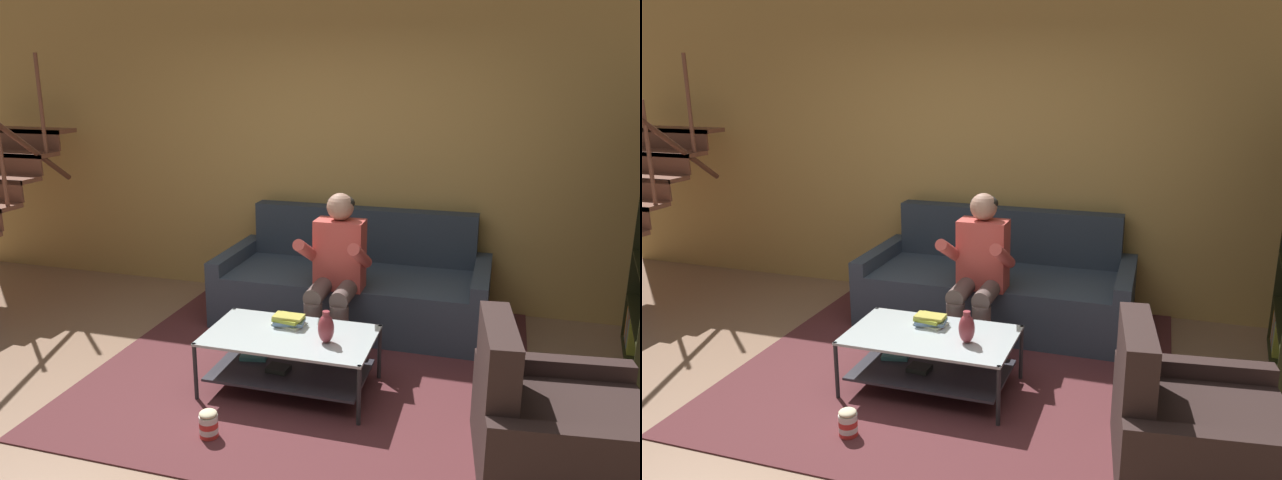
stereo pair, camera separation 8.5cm
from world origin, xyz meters
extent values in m
plane|color=#95725A|center=(0.00, 0.00, 0.00)|extent=(16.80, 16.80, 0.00)
cube|color=tan|center=(0.00, 2.46, 1.45)|extent=(8.40, 0.12, 2.90)
cube|color=brown|center=(-3.22, 1.77, 1.35)|extent=(1.05, 0.28, 0.04)
cube|color=brown|center=(-3.22, 1.64, 1.27)|extent=(1.05, 0.02, 0.20)
cube|color=brown|center=(-3.22, 2.04, 1.55)|extent=(1.05, 0.28, 0.04)
cube|color=brown|center=(-3.22, 1.91, 1.47)|extent=(1.05, 0.02, 0.20)
cylinder|color=brown|center=(-2.74, 1.21, 1.43)|extent=(0.04, 0.04, 0.90)
cylinder|color=brown|center=(-2.74, 1.77, 1.82)|extent=(0.04, 0.04, 0.90)
cube|color=#354151|center=(0.20, 1.83, 0.23)|extent=(2.01, 0.99, 0.46)
cube|color=#2D3744|center=(0.20, 2.23, 0.69)|extent=(2.01, 0.18, 0.47)
cube|color=#354151|center=(-0.87, 1.83, 0.29)|extent=(0.13, 0.99, 0.58)
cube|color=#354151|center=(1.28, 1.83, 0.29)|extent=(0.13, 0.99, 0.58)
cylinder|color=brown|center=(0.10, 1.02, 0.23)|extent=(0.14, 0.14, 0.46)
cylinder|color=brown|center=(0.30, 1.02, 0.23)|extent=(0.14, 0.14, 0.46)
cylinder|color=brown|center=(0.10, 1.20, 0.50)|extent=(0.14, 0.42, 0.14)
cylinder|color=brown|center=(0.30, 1.20, 0.50)|extent=(0.14, 0.42, 0.14)
cube|color=#C74C44|center=(0.20, 1.41, 0.73)|extent=(0.38, 0.22, 0.55)
cylinder|color=#C74C44|center=(0.00, 1.23, 0.79)|extent=(0.09, 0.49, 0.31)
cylinder|color=#C74C44|center=(0.41, 1.23, 0.79)|extent=(0.09, 0.49, 0.31)
sphere|color=tan|center=(0.20, 1.41, 1.11)|extent=(0.21, 0.21, 0.21)
ellipsoid|color=black|center=(0.20, 1.43, 1.14)|extent=(0.21, 0.21, 0.13)
cube|color=silver|center=(0.09, 0.55, 0.40)|extent=(1.13, 0.66, 0.02)
cube|color=#313038|center=(0.09, 0.55, 0.14)|extent=(1.04, 0.61, 0.02)
cylinder|color=#292A2D|center=(-0.46, 0.24, 0.20)|extent=(0.03, 0.03, 0.41)
cylinder|color=#292A2D|center=(0.64, 0.24, 0.20)|extent=(0.03, 0.03, 0.41)
cylinder|color=#292A2D|center=(-0.46, 0.87, 0.20)|extent=(0.03, 0.03, 0.41)
cylinder|color=#292A2D|center=(0.64, 0.87, 0.20)|extent=(0.03, 0.03, 0.41)
cube|color=teal|center=(-0.21, 0.63, 0.17)|extent=(0.20, 0.15, 0.03)
cube|color=#242825|center=(0.02, 0.50, 0.17)|extent=(0.16, 0.13, 0.03)
cube|color=#59292D|center=(0.15, 1.09, 0.01)|extent=(3.03, 3.27, 0.01)
cube|color=#73535C|center=(0.15, 1.09, 0.01)|extent=(1.67, 1.80, 0.00)
ellipsoid|color=#8E333B|center=(0.36, 0.50, 0.50)|extent=(0.11, 0.11, 0.19)
cylinder|color=#8E333B|center=(0.36, 0.50, 0.60)|extent=(0.05, 0.05, 0.04)
cube|color=silver|center=(0.03, 0.70, 0.41)|extent=(0.24, 0.19, 0.02)
cube|color=#6E91B6|center=(0.03, 0.70, 0.43)|extent=(0.22, 0.18, 0.02)
cube|color=#ADB936|center=(0.03, 0.69, 0.46)|extent=(0.20, 0.19, 0.02)
cube|color=gold|center=(0.03, 0.68, 0.48)|extent=(0.21, 0.12, 0.02)
cube|color=#342522|center=(1.79, 0.09, 0.20)|extent=(0.96, 0.76, 0.40)
cube|color=#342522|center=(1.43, 0.04, 0.63)|extent=(0.24, 0.67, 0.45)
cube|color=#342522|center=(1.74, 0.47, 0.25)|extent=(0.89, 0.21, 0.50)
cylinder|color=red|center=(-0.18, -0.14, 0.02)|extent=(0.11, 0.11, 0.04)
cylinder|color=white|center=(-0.18, -0.14, 0.05)|extent=(0.11, 0.11, 0.04)
cylinder|color=red|center=(-0.18, -0.14, 0.09)|extent=(0.11, 0.11, 0.04)
cylinder|color=white|center=(-0.18, -0.14, 0.13)|extent=(0.11, 0.11, 0.04)
ellipsoid|color=beige|center=(-0.18, -0.14, 0.16)|extent=(0.11, 0.11, 0.04)
camera|label=1|loc=(1.39, -3.09, 2.12)|focal=35.00mm
camera|label=2|loc=(1.47, -3.07, 2.12)|focal=35.00mm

